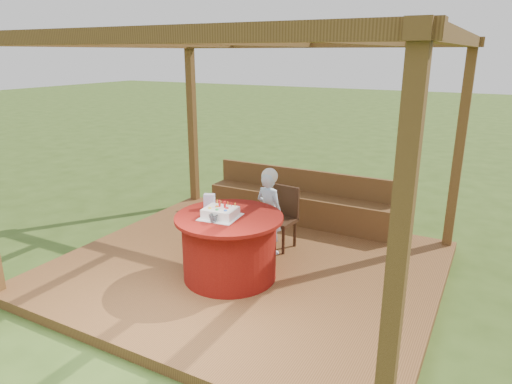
% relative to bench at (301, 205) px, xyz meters
% --- Properties ---
extents(ground, '(60.00, 60.00, 0.00)m').
position_rel_bench_xyz_m(ground, '(0.00, -1.72, -0.38)').
color(ground, '#314D19').
rests_on(ground, ground).
extents(deck, '(4.50, 4.00, 0.12)m').
position_rel_bench_xyz_m(deck, '(0.00, -1.72, -0.32)').
color(deck, brown).
rests_on(deck, ground).
extents(pergola, '(4.50, 4.00, 2.72)m').
position_rel_bench_xyz_m(pergola, '(0.00, -1.72, 2.02)').
color(pergola, brown).
rests_on(pergola, deck).
extents(bench, '(3.00, 0.42, 0.80)m').
position_rel_bench_xyz_m(bench, '(0.00, 0.00, 0.00)').
color(bench, brown).
rests_on(bench, deck).
extents(table, '(1.24, 1.24, 0.76)m').
position_rel_bench_xyz_m(table, '(-0.02, -2.09, 0.12)').
color(table, maroon).
rests_on(table, deck).
extents(chair, '(0.42, 0.42, 0.83)m').
position_rel_bench_xyz_m(chair, '(0.14, -0.98, 0.18)').
color(chair, '#351E10').
rests_on(chair, deck).
extents(elderly_woman, '(0.45, 0.35, 1.15)m').
position_rel_bench_xyz_m(elderly_woman, '(0.08, -1.25, 0.32)').
color(elderly_woman, '#A5D1F5').
rests_on(elderly_woman, deck).
extents(birthday_cake, '(0.45, 0.45, 0.18)m').
position_rel_bench_xyz_m(birthday_cake, '(-0.07, -2.17, 0.55)').
color(birthday_cake, white).
rests_on(birthday_cake, table).
extents(gift_bag, '(0.15, 0.12, 0.18)m').
position_rel_bench_xyz_m(gift_bag, '(-0.35, -1.98, 0.59)').
color(gift_bag, '#E695CA').
rests_on(gift_bag, table).
extents(drinking_glass, '(0.11, 0.11, 0.09)m').
position_rel_bench_xyz_m(drinking_glass, '(-0.05, -2.35, 0.54)').
color(drinking_glass, silver).
rests_on(drinking_glass, table).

